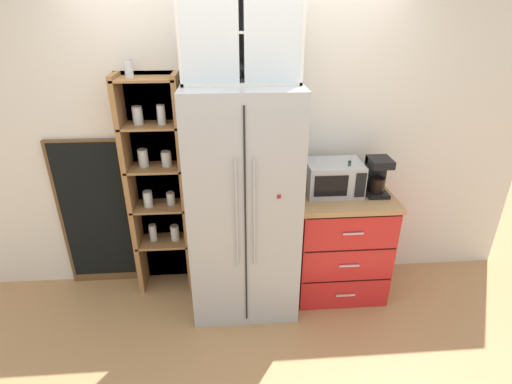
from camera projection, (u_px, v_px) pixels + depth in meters
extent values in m
plane|color=tan|center=(245.00, 295.00, 3.44)|extent=(10.62, 10.62, 0.00)
cube|color=silver|center=(240.00, 143.00, 3.25)|extent=(4.93, 0.10, 2.55)
cube|color=#ADAFB5|center=(243.00, 203.00, 3.04)|extent=(0.82, 0.70, 1.84)
cube|color=black|center=(246.00, 226.00, 2.72)|extent=(0.01, 0.01, 1.69)
cylinder|color=#ADAFB5|center=(237.00, 216.00, 2.67)|extent=(0.02, 0.02, 0.83)
cylinder|color=#ADAFB5|center=(254.00, 215.00, 2.68)|extent=(0.02, 0.02, 0.83)
cube|color=#A8161C|center=(279.00, 197.00, 2.64)|extent=(0.02, 0.01, 0.02)
cube|color=brown|center=(161.00, 184.00, 3.32)|extent=(0.51, 0.04, 1.87)
cube|color=#9E7042|center=(131.00, 192.00, 3.18)|extent=(0.04, 0.26, 1.87)
cube|color=#9E7042|center=(185.00, 191.00, 3.20)|extent=(0.04, 0.26, 1.87)
cube|color=#9E7042|center=(164.00, 241.00, 3.40)|extent=(0.45, 0.26, 0.02)
cylinder|color=silver|center=(153.00, 233.00, 3.37)|extent=(0.06, 0.06, 0.14)
cylinder|color=brown|center=(153.00, 235.00, 3.38)|extent=(0.05, 0.05, 0.09)
cylinder|color=#B2B2B7|center=(152.00, 225.00, 3.34)|extent=(0.06, 0.06, 0.01)
cylinder|color=silver|center=(175.00, 233.00, 3.38)|extent=(0.07, 0.07, 0.13)
cylinder|color=#E0C67F|center=(175.00, 235.00, 3.39)|extent=(0.06, 0.06, 0.09)
cylinder|color=#B2B2B7|center=(174.00, 226.00, 3.35)|extent=(0.07, 0.07, 0.01)
cube|color=#9E7042|center=(160.00, 206.00, 3.25)|extent=(0.45, 0.26, 0.02)
cylinder|color=silver|center=(148.00, 200.00, 3.20)|extent=(0.07, 0.07, 0.13)
cylinder|color=white|center=(148.00, 202.00, 3.21)|extent=(0.06, 0.06, 0.09)
cylinder|color=#B2B2B7|center=(147.00, 192.00, 3.17)|extent=(0.07, 0.07, 0.01)
cylinder|color=silver|center=(171.00, 199.00, 3.24)|extent=(0.07, 0.07, 0.10)
cylinder|color=#2D2D2D|center=(171.00, 200.00, 3.25)|extent=(0.06, 0.06, 0.06)
cylinder|color=#B2B2B7|center=(170.00, 193.00, 3.22)|extent=(0.06, 0.06, 0.01)
cube|color=#9E7042|center=(155.00, 168.00, 3.10)|extent=(0.45, 0.26, 0.02)
cylinder|color=silver|center=(143.00, 159.00, 3.07)|extent=(0.08, 0.08, 0.13)
cylinder|color=beige|center=(144.00, 161.00, 3.08)|extent=(0.07, 0.07, 0.09)
cylinder|color=#B2B2B7|center=(142.00, 150.00, 3.04)|extent=(0.07, 0.07, 0.01)
cylinder|color=silver|center=(166.00, 159.00, 3.09)|extent=(0.08, 0.08, 0.11)
cylinder|color=#CCB78C|center=(167.00, 161.00, 3.10)|extent=(0.07, 0.07, 0.08)
cylinder|color=#B2B2B7|center=(166.00, 152.00, 3.06)|extent=(0.07, 0.07, 0.01)
cube|color=#9E7042|center=(150.00, 126.00, 2.95)|extent=(0.45, 0.26, 0.02)
cylinder|color=silver|center=(138.00, 116.00, 2.93)|extent=(0.08, 0.08, 0.12)
cylinder|color=#B77A38|center=(138.00, 119.00, 2.94)|extent=(0.07, 0.07, 0.08)
cylinder|color=#B2B2B7|center=(137.00, 107.00, 2.90)|extent=(0.07, 0.07, 0.01)
cylinder|color=silver|center=(161.00, 115.00, 2.92)|extent=(0.06, 0.06, 0.14)
cylinder|color=#382316|center=(162.00, 118.00, 2.93)|extent=(0.05, 0.05, 0.09)
cylinder|color=#B2B2B7|center=(160.00, 106.00, 2.89)|extent=(0.06, 0.06, 0.01)
cube|color=#9E7042|center=(145.00, 79.00, 2.80)|extent=(0.45, 0.26, 0.02)
cylinder|color=silver|center=(129.00, 69.00, 2.77)|extent=(0.06, 0.06, 0.12)
cylinder|color=white|center=(129.00, 72.00, 2.77)|extent=(0.05, 0.05, 0.08)
cylinder|color=#B2B2B7|center=(127.00, 59.00, 2.74)|extent=(0.06, 0.06, 0.01)
cube|color=red|center=(339.00, 245.00, 3.36)|extent=(0.75, 0.57, 0.89)
cube|color=tan|center=(345.00, 197.00, 3.16)|extent=(0.78, 0.60, 0.04)
cube|color=black|center=(347.00, 281.00, 3.17)|extent=(0.73, 0.00, 0.01)
cube|color=silver|center=(346.00, 295.00, 3.22)|extent=(0.16, 0.01, 0.01)
cube|color=black|center=(351.00, 251.00, 3.04)|extent=(0.73, 0.00, 0.01)
cube|color=silver|center=(349.00, 266.00, 3.09)|extent=(0.16, 0.01, 0.01)
cube|color=black|center=(355.00, 217.00, 2.91)|extent=(0.73, 0.00, 0.01)
cube|color=silver|center=(353.00, 234.00, 2.96)|extent=(0.16, 0.01, 0.01)
cube|color=#ADAFB5|center=(333.00, 178.00, 3.13)|extent=(0.44, 0.32, 0.26)
cube|color=black|center=(331.00, 186.00, 2.98)|extent=(0.26, 0.01, 0.17)
cube|color=black|center=(360.00, 185.00, 3.00)|extent=(0.08, 0.01, 0.20)
cube|color=black|center=(376.00, 193.00, 3.14)|extent=(0.17, 0.20, 0.03)
cube|color=black|center=(375.00, 174.00, 3.15)|extent=(0.17, 0.06, 0.30)
cube|color=black|center=(380.00, 162.00, 3.03)|extent=(0.17, 0.20, 0.06)
cylinder|color=black|center=(377.00, 185.00, 3.10)|extent=(0.11, 0.11, 0.12)
cylinder|color=silver|center=(345.00, 190.00, 3.13)|extent=(0.09, 0.09, 0.09)
torus|color=silver|center=(352.00, 189.00, 3.13)|extent=(0.05, 0.01, 0.05)
cylinder|color=#285B33|center=(347.00, 184.00, 3.08)|extent=(0.06, 0.06, 0.22)
cone|color=#285B33|center=(349.00, 170.00, 3.03)|extent=(0.06, 0.06, 0.04)
cylinder|color=#285B33|center=(349.00, 167.00, 3.02)|extent=(0.02, 0.02, 0.07)
cylinder|color=black|center=(350.00, 162.00, 3.00)|extent=(0.02, 0.02, 0.01)
cube|color=silver|center=(240.00, 30.00, 2.66)|extent=(0.79, 0.02, 0.65)
cube|color=silver|center=(241.00, 81.00, 2.66)|extent=(0.79, 0.32, 0.02)
cube|color=silver|center=(180.00, 31.00, 2.50)|extent=(0.02, 0.32, 0.65)
cube|color=silver|center=(299.00, 31.00, 2.55)|extent=(0.02, 0.32, 0.65)
cube|color=silver|center=(240.00, 31.00, 2.53)|extent=(0.76, 0.30, 0.02)
cube|color=silver|center=(209.00, 33.00, 2.38)|extent=(0.36, 0.01, 0.61)
cube|color=silver|center=(273.00, 32.00, 2.40)|extent=(0.36, 0.01, 0.61)
cylinder|color=silver|center=(200.00, 80.00, 2.64)|extent=(0.05, 0.05, 0.00)
cylinder|color=silver|center=(200.00, 75.00, 2.63)|extent=(0.01, 0.01, 0.07)
cone|color=silver|center=(199.00, 65.00, 2.60)|extent=(0.06, 0.06, 0.05)
cylinder|color=silver|center=(241.00, 79.00, 2.66)|extent=(0.05, 0.05, 0.00)
cylinder|color=silver|center=(241.00, 74.00, 2.64)|extent=(0.01, 0.01, 0.07)
cone|color=silver|center=(241.00, 65.00, 2.62)|extent=(0.06, 0.06, 0.05)
cylinder|color=silver|center=(281.00, 79.00, 2.68)|extent=(0.05, 0.05, 0.00)
cylinder|color=silver|center=(282.00, 74.00, 2.66)|extent=(0.01, 0.01, 0.07)
cone|color=silver|center=(282.00, 64.00, 2.64)|extent=(0.06, 0.06, 0.05)
cylinder|color=white|center=(203.00, 24.00, 2.49)|extent=(0.06, 0.06, 0.07)
cylinder|color=white|center=(277.00, 24.00, 2.53)|extent=(0.06, 0.06, 0.07)
cube|color=brown|center=(96.00, 215.00, 3.36)|extent=(0.60, 0.04, 1.36)
cube|color=black|center=(94.00, 213.00, 3.33)|extent=(0.54, 0.01, 1.26)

